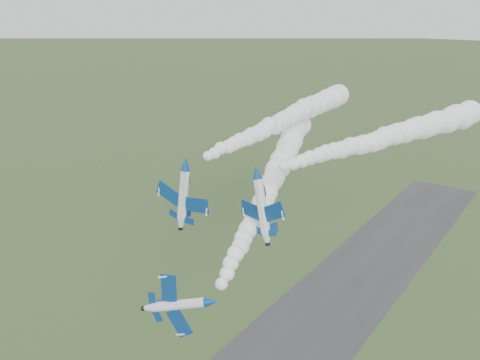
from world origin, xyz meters
name	(u,v)px	position (x,y,z in m)	size (l,w,h in m)	color
jet_lead	(212,302)	(7.17, -0.85, 32.20)	(5.29, 10.96, 9.05)	white
smoke_trail_jet_lead	(273,178)	(-6.88, 38.01, 35.77)	(5.84, 78.46, 5.84)	white
jet_pair_left	(185,164)	(-11.52, 16.80, 43.41)	(11.33, 13.78, 3.57)	white
smoke_trail_jet_pair_left	(286,119)	(-12.43, 52.52, 44.59)	(5.67, 64.83, 5.67)	white
jet_pair_right	(256,172)	(1.62, 18.39, 43.90)	(10.70, 12.79, 4.00)	white
smoke_trail_jet_pair_right	(389,137)	(12.47, 48.27, 44.96)	(5.36, 57.30, 5.36)	white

